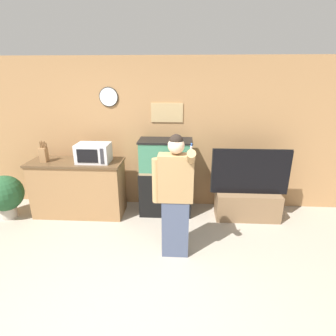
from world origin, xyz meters
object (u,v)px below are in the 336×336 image
object	(u,v)px
knife_block	(44,154)
aquarium_on_stand	(166,177)
microwave	(94,153)
potted_plant	(5,194)
tv_on_stand	(248,198)
person_standing	(175,196)
counter_island	(79,188)

from	to	relation	value
knife_block	aquarium_on_stand	world-z (taller)	aquarium_on_stand
microwave	potted_plant	distance (m)	1.67
microwave	aquarium_on_stand	bearing A→B (deg)	7.36
tv_on_stand	potted_plant	distance (m)	4.05
microwave	potted_plant	xyz separation A→B (m)	(-1.51, -0.18, -0.69)
aquarium_on_stand	tv_on_stand	size ratio (longest dim) A/B	1.04
person_standing	counter_island	bearing A→B (deg)	148.72
knife_block	person_standing	distance (m)	2.38
tv_on_stand	microwave	bearing A→B (deg)	-179.40
counter_island	tv_on_stand	world-z (taller)	tv_on_stand
aquarium_on_stand	potted_plant	size ratio (longest dim) A/B	1.77
knife_block	aquarium_on_stand	xyz separation A→B (m)	(1.97, 0.18, -0.43)
aquarium_on_stand	person_standing	bearing A→B (deg)	-80.44
tv_on_stand	potted_plant	size ratio (longest dim) A/B	1.70
counter_island	microwave	world-z (taller)	microwave
microwave	tv_on_stand	xyz separation A→B (m)	(2.54, 0.03, -0.76)
person_standing	knife_block	bearing A→B (deg)	155.94
counter_island	potted_plant	distance (m)	1.21
microwave	tv_on_stand	bearing A→B (deg)	0.60
knife_block	microwave	bearing A→B (deg)	1.82
microwave	person_standing	size ratio (longest dim) A/B	0.32
aquarium_on_stand	person_standing	xyz separation A→B (m)	(0.19, -1.14, 0.20)
person_standing	microwave	bearing A→B (deg)	143.65
counter_island	microwave	distance (m)	0.71
counter_island	person_standing	distance (m)	1.99
microwave	person_standing	bearing A→B (deg)	-36.35
tv_on_stand	potted_plant	world-z (taller)	tv_on_stand
aquarium_on_stand	potted_plant	world-z (taller)	aquarium_on_stand
aquarium_on_stand	knife_block	bearing A→B (deg)	-174.92
person_standing	tv_on_stand	bearing A→B (deg)	40.63
counter_island	microwave	size ratio (longest dim) A/B	2.92
counter_island	knife_block	distance (m)	0.78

